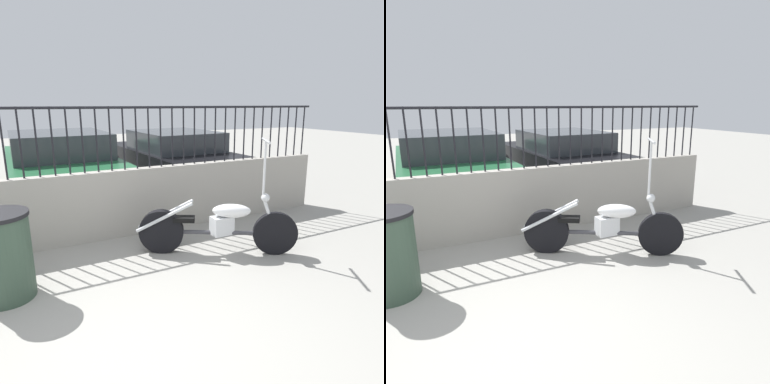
{
  "view_description": "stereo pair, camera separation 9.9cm",
  "coord_description": "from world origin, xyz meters",
  "views": [
    {
      "loc": [
        -0.58,
        -2.26,
        1.92
      ],
      "look_at": [
        1.55,
        1.95,
        0.7
      ],
      "focal_mm": 32.0,
      "sensor_mm": 36.0,
      "label": 1
    },
    {
      "loc": [
        -0.49,
        -2.31,
        1.92
      ],
      "look_at": [
        1.55,
        1.95,
        0.7
      ],
      "focal_mm": 32.0,
      "sensor_mm": 36.0,
      "label": 2
    }
  ],
  "objects": [
    {
      "name": "ground_plane",
      "position": [
        0.0,
        0.0,
        0.0
      ],
      "size": [
        40.0,
        40.0,
        0.0
      ],
      "primitive_type": "plane",
      "color": "gray"
    },
    {
      "name": "low_wall",
      "position": [
        0.0,
        2.53,
        0.5
      ],
      "size": [
        8.49,
        0.18,
        0.99
      ],
      "color": "#9E998E",
      "rests_on": "ground_plane"
    },
    {
      "name": "fence_railing",
      "position": [
        -0.0,
        2.53,
        1.58
      ],
      "size": [
        8.49,
        0.04,
        0.89
      ],
      "color": "black",
      "rests_on": "low_wall"
    },
    {
      "name": "motorcycle_dark_grey",
      "position": [
        1.54,
        1.37,
        0.38
      ],
      "size": [
        1.89,
        1.15,
        1.51
      ],
      "rotation": [
        0.0,
        0.0,
        -0.52
      ],
      "color": "black",
      "rests_on": "ground_plane"
    },
    {
      "name": "trash_bin",
      "position": [
        -0.85,
        1.38,
        0.45
      ],
      "size": [
        0.57,
        0.57,
        0.9
      ],
      "color": "#334738",
      "rests_on": "ground_plane"
    },
    {
      "name": "car_green",
      "position": [
        0.12,
        5.03,
        0.7
      ],
      "size": [
        2.02,
        4.35,
        1.39
      ],
      "rotation": [
        0.0,
        0.0,
        1.6
      ],
      "color": "black",
      "rests_on": "ground_plane"
    },
    {
      "name": "car_black",
      "position": [
        2.64,
        5.15,
        0.67
      ],
      "size": [
        2.02,
        4.32,
        1.31
      ],
      "rotation": [
        0.0,
        0.0,
        1.62
      ],
      "color": "black",
      "rests_on": "ground_plane"
    }
  ]
}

